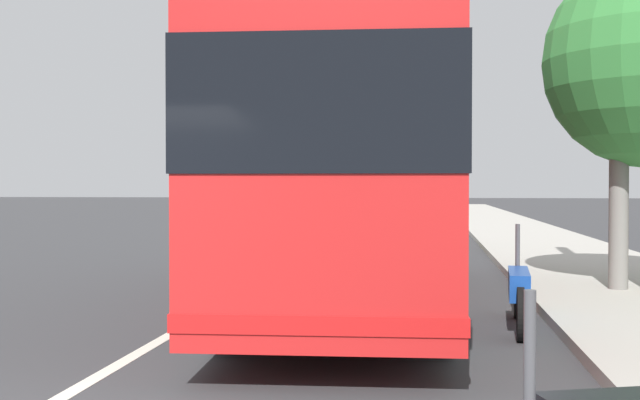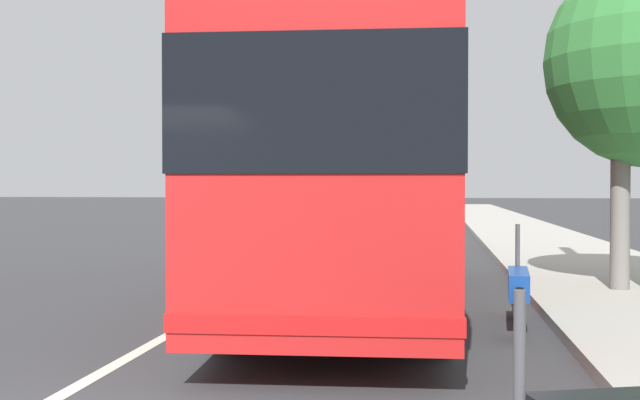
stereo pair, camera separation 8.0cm
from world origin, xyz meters
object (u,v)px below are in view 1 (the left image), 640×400
coach_bus (347,169)px  car_oncoming (354,202)px  car_side_street (380,225)px  motorcycle_nearest_curb (519,291)px  utility_pole (620,54)px

coach_bus → car_oncoming: coach_bus is taller
car_side_street → car_oncoming: bearing=3.5°
motorcycle_nearest_curb → car_side_street: size_ratio=0.52×
coach_bus → car_oncoming: bearing=2.0°
coach_bus → utility_pole: bearing=-78.1°
coach_bus → car_side_street: (9.96, 0.10, -1.33)m
car_oncoming → motorcycle_nearest_curb: bearing=10.7°
utility_pole → motorcycle_nearest_curb: bearing=147.3°
coach_bus → motorcycle_nearest_curb: coach_bus is taller
coach_bus → utility_pole: 4.68m
coach_bus → utility_pole: (1.13, -4.17, 1.81)m
coach_bus → utility_pole: size_ratio=1.37×
motorcycle_nearest_curb → car_side_street: car_side_street is taller
motorcycle_nearest_curb → car_oncoming: size_ratio=0.54×
car_side_street → utility_pole: bearing=-157.5°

